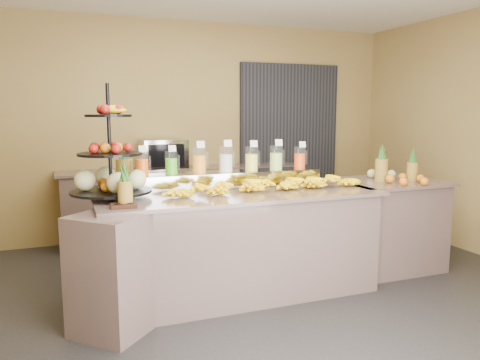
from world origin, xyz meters
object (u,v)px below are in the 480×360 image
pitcher_tray (226,179)px  right_fruit_pile (401,175)px  oven_warmer (163,154)px  banana_heap (268,182)px  fruit_stand (116,169)px  condiment_caddy (124,206)px

pitcher_tray → right_fruit_pile: size_ratio=4.26×
pitcher_tray → oven_warmer: bearing=98.4°
banana_heap → pitcher_tray: bearing=135.0°
banana_heap → fruit_stand: fruit_stand is taller
oven_warmer → pitcher_tray: bearing=-84.4°
fruit_stand → oven_warmer: 1.99m
banana_heap → oven_warmer: bearing=105.5°
right_fruit_pile → oven_warmer: oven_warmer is taller
pitcher_tray → banana_heap: bearing=-45.0°
fruit_stand → condiment_caddy: 0.51m
banana_heap → fruit_stand: 1.34m
pitcher_tray → fruit_stand: fruit_stand is taller
oven_warmer → condiment_caddy: bearing=-111.5°
condiment_caddy → oven_warmer: oven_warmer is taller
right_fruit_pile → fruit_stand: bearing=176.2°
fruit_stand → oven_warmer: (0.77, 1.83, -0.05)m
condiment_caddy → banana_heap: bearing=13.4°
banana_heap → fruit_stand: size_ratio=1.97×
banana_heap → oven_warmer: (-0.55, 1.97, 0.11)m
banana_heap → oven_warmer: size_ratio=3.36×
oven_warmer → fruit_stand: bearing=-115.6°
banana_heap → right_fruit_pile: (1.46, -0.04, -0.00)m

